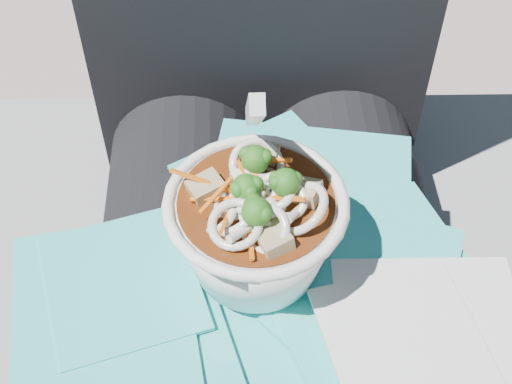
{
  "coord_description": "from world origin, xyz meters",
  "views": [
    {
      "loc": [
        -0.03,
        -0.32,
        1.06
      ],
      "look_at": [
        -0.02,
        0.01,
        0.68
      ],
      "focal_mm": 50.0,
      "sensor_mm": 36.0,
      "label": 1
    }
  ],
  "objects_px": {
    "stone_ledge": "(263,341)",
    "plastic_bag": "(274,269)",
    "udon_bowl": "(256,223)",
    "lap": "(274,332)",
    "person_body": "(269,229)"
  },
  "relations": [
    {
      "from": "plastic_bag",
      "to": "udon_bowl",
      "type": "height_order",
      "value": "udon_bowl"
    },
    {
      "from": "lap",
      "to": "udon_bowl",
      "type": "relative_size",
      "value": 2.65
    },
    {
      "from": "udon_bowl",
      "to": "stone_ledge",
      "type": "bearing_deg",
      "value": 83.67
    },
    {
      "from": "udon_bowl",
      "to": "plastic_bag",
      "type": "bearing_deg",
      "value": -8.19
    },
    {
      "from": "person_body",
      "to": "plastic_bag",
      "type": "distance_m",
      "value": 0.1
    },
    {
      "from": "lap",
      "to": "udon_bowl",
      "type": "height_order",
      "value": "udon_bowl"
    },
    {
      "from": "stone_ledge",
      "to": "udon_bowl",
      "type": "xyz_separation_m",
      "value": [
        -0.02,
        -0.14,
        0.43
      ]
    },
    {
      "from": "stone_ledge",
      "to": "udon_bowl",
      "type": "bearing_deg",
      "value": -96.33
    },
    {
      "from": "lap",
      "to": "plastic_bag",
      "type": "height_order",
      "value": "plastic_bag"
    },
    {
      "from": "udon_bowl",
      "to": "person_body",
      "type": "bearing_deg",
      "value": 79.27
    },
    {
      "from": "lap",
      "to": "plastic_bag",
      "type": "bearing_deg",
      "value": 100.64
    },
    {
      "from": "stone_ledge",
      "to": "plastic_bag",
      "type": "bearing_deg",
      "value": -90.67
    },
    {
      "from": "stone_ledge",
      "to": "plastic_bag",
      "type": "distance_m",
      "value": 0.4
    },
    {
      "from": "stone_ledge",
      "to": "udon_bowl",
      "type": "height_order",
      "value": "udon_bowl"
    },
    {
      "from": "udon_bowl",
      "to": "lap",
      "type": "bearing_deg",
      "value": -34.93
    }
  ]
}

